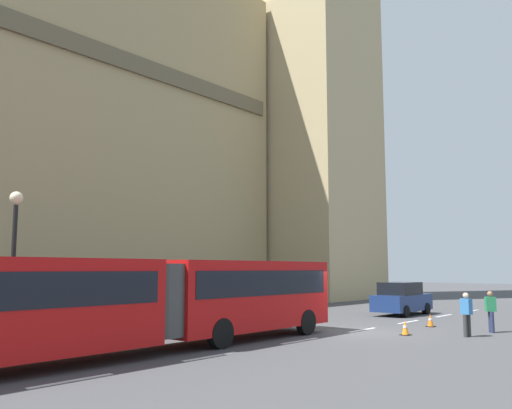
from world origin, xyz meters
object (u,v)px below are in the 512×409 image
traffic_cone_west (405,328)px  traffic_cone_middle (430,320)px  street_lamp (13,256)px  pedestrian_by_kerb (491,310)px  articulated_bus (151,296)px  pedestrian_near_cones (466,313)px  sedan_lead (402,299)px

traffic_cone_west → traffic_cone_middle: size_ratio=1.00×
street_lamp → pedestrian_by_kerb: 18.61m
articulated_bus → pedestrian_by_kerb: 14.13m
articulated_bus → street_lamp: size_ratio=3.18×
articulated_bus → pedestrian_near_cones: (10.44, -6.25, -0.83)m
street_lamp → sedan_lead: bearing=-12.4°
sedan_lead → pedestrian_near_cones: (-7.69, -6.28, -0.00)m
sedan_lead → street_lamp: street_lamp is taller
sedan_lead → traffic_cone_middle: size_ratio=7.59×
traffic_cone_middle → pedestrian_by_kerb: (-0.58, -2.84, 0.63)m
traffic_cone_west → pedestrian_near_cones: 2.40m
articulated_bus → traffic_cone_west: size_ratio=28.86×
traffic_cone_middle → street_lamp: street_lamp is taller
traffic_cone_middle → pedestrian_by_kerb: bearing=-101.6°
traffic_cone_west → traffic_cone_middle: 3.72m
articulated_bus → pedestrian_near_cones: articulated_bus is taller
articulated_bus → traffic_cone_west: (9.39, -4.19, -1.46)m
articulated_bus → traffic_cone_middle: bearing=-15.8°
street_lamp → pedestrian_by_kerb: size_ratio=3.12×
pedestrian_near_cones → sedan_lead: bearing=39.3°
street_lamp → pedestrian_near_cones: size_ratio=3.12×
street_lamp → pedestrian_near_cones: street_lamp is taller
pedestrian_by_kerb → traffic_cone_middle: bearing=78.4°
sedan_lead → street_lamp: 21.04m
articulated_bus → pedestrian_by_kerb: bearing=-27.6°
traffic_cone_west → street_lamp: street_lamp is taller
articulated_bus → pedestrian_near_cones: bearing=-30.9°
traffic_cone_west → pedestrian_by_kerb: pedestrian_by_kerb is taller
articulated_bus → sedan_lead: bearing=0.1°
street_lamp → articulated_bus: bearing=-62.7°
sedan_lead → pedestrian_by_kerb: bearing=-130.6°
traffic_cone_west → pedestrian_near_cones: pedestrian_near_cones is taller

